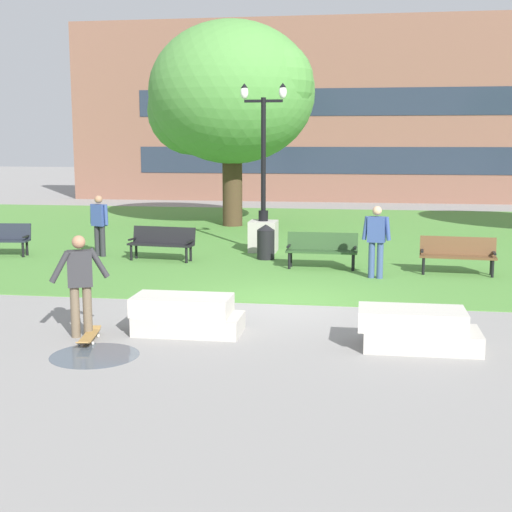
{
  "coord_description": "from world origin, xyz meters",
  "views": [
    {
      "loc": [
        1.65,
        -13.81,
        3.24
      ],
      "look_at": [
        -0.24,
        -1.4,
        1.2
      ],
      "focal_mm": 50.0,
      "sensor_mm": 36.0,
      "label": 1
    }
  ],
  "objects_px": {
    "person_bystander_near_lawn": "(99,222)",
    "park_bench_far_left": "(322,248)",
    "skateboard": "(89,336)",
    "park_bench_far_right": "(162,241)",
    "trash_bin": "(266,242)",
    "person_bystander_far_lawn": "(376,238)",
    "person_skateboarder": "(80,280)",
    "lamp_post_right": "(263,218)",
    "concrete_block_left": "(417,330)",
    "park_bench_near_right": "(458,253)",
    "concrete_block_center": "(186,315)"
  },
  "relations": [
    {
      "from": "concrete_block_left",
      "to": "skateboard",
      "type": "xyz_separation_m",
      "value": [
        -5.26,
        -0.39,
        -0.22
      ]
    },
    {
      "from": "lamp_post_right",
      "to": "person_bystander_far_lawn",
      "type": "xyz_separation_m",
      "value": [
        3.2,
        -3.66,
        -0.02
      ]
    },
    {
      "from": "concrete_block_center",
      "to": "park_bench_far_right",
      "type": "xyz_separation_m",
      "value": [
        -2.44,
        7.05,
        0.23
      ]
    },
    {
      "from": "trash_bin",
      "to": "person_bystander_near_lawn",
      "type": "distance_m",
      "value": 4.7
    },
    {
      "from": "skateboard",
      "to": "park_bench_far_right",
      "type": "height_order",
      "value": "park_bench_far_right"
    },
    {
      "from": "park_bench_near_right",
      "to": "person_bystander_far_lawn",
      "type": "height_order",
      "value": "person_bystander_far_lawn"
    },
    {
      "from": "park_bench_far_left",
      "to": "trash_bin",
      "type": "height_order",
      "value": "trash_bin"
    },
    {
      "from": "person_bystander_near_lawn",
      "to": "park_bench_far_left",
      "type": "bearing_deg",
      "value": -8.72
    },
    {
      "from": "concrete_block_center",
      "to": "skateboard",
      "type": "height_order",
      "value": "concrete_block_center"
    },
    {
      "from": "person_skateboarder",
      "to": "skateboard",
      "type": "bearing_deg",
      "value": -48.57
    },
    {
      "from": "concrete_block_left",
      "to": "person_skateboarder",
      "type": "height_order",
      "value": "person_skateboarder"
    },
    {
      "from": "trash_bin",
      "to": "person_bystander_near_lawn",
      "type": "bearing_deg",
      "value": -177.42
    },
    {
      "from": "lamp_post_right",
      "to": "trash_bin",
      "type": "height_order",
      "value": "lamp_post_right"
    },
    {
      "from": "park_bench_far_left",
      "to": "trash_bin",
      "type": "relative_size",
      "value": 1.89
    },
    {
      "from": "park_bench_near_right",
      "to": "lamp_post_right",
      "type": "distance_m",
      "value": 5.92
    },
    {
      "from": "person_skateboarder",
      "to": "person_bystander_near_lawn",
      "type": "bearing_deg",
      "value": 108.81
    },
    {
      "from": "concrete_block_left",
      "to": "person_bystander_far_lawn",
      "type": "relative_size",
      "value": 1.11
    },
    {
      "from": "park_bench_near_right",
      "to": "lamp_post_right",
      "type": "bearing_deg",
      "value": 151.3
    },
    {
      "from": "park_bench_far_left",
      "to": "trash_bin",
      "type": "xyz_separation_m",
      "value": [
        -1.6,
        1.17,
        -0.04
      ]
    },
    {
      "from": "person_bystander_near_lawn",
      "to": "person_skateboarder",
      "type": "bearing_deg",
      "value": -71.19
    },
    {
      "from": "park_bench_near_right",
      "to": "park_bench_far_right",
      "type": "height_order",
      "value": "same"
    },
    {
      "from": "skateboard",
      "to": "park_bench_near_right",
      "type": "relative_size",
      "value": 0.57
    },
    {
      "from": "person_skateboarder",
      "to": "skateboard",
      "type": "height_order",
      "value": "person_skateboarder"
    },
    {
      "from": "skateboard",
      "to": "park_bench_far_right",
      "type": "xyz_separation_m",
      "value": [
        -1.01,
        7.8,
        0.45
      ]
    },
    {
      "from": "person_bystander_near_lawn",
      "to": "person_bystander_far_lawn",
      "type": "relative_size",
      "value": 1.0
    },
    {
      "from": "park_bench_far_left",
      "to": "lamp_post_right",
      "type": "bearing_deg",
      "value": 126.56
    },
    {
      "from": "concrete_block_center",
      "to": "park_bench_far_right",
      "type": "bearing_deg",
      "value": 109.12
    },
    {
      "from": "person_bystander_far_lawn",
      "to": "concrete_block_center",
      "type": "bearing_deg",
      "value": -121.43
    },
    {
      "from": "concrete_block_center",
      "to": "person_skateboarder",
      "type": "bearing_deg",
      "value": -162.99
    },
    {
      "from": "trash_bin",
      "to": "skateboard",
      "type": "bearing_deg",
      "value": -101.78
    },
    {
      "from": "skateboard",
      "to": "lamp_post_right",
      "type": "height_order",
      "value": "lamp_post_right"
    },
    {
      "from": "concrete_block_left",
      "to": "park_bench_far_left",
      "type": "relative_size",
      "value": 1.04
    },
    {
      "from": "skateboard",
      "to": "trash_bin",
      "type": "xyz_separation_m",
      "value": [
        1.75,
        8.39,
        0.42
      ]
    },
    {
      "from": "concrete_block_center",
      "to": "concrete_block_left",
      "type": "distance_m",
      "value": 3.84
    },
    {
      "from": "concrete_block_center",
      "to": "park_bench_far_left",
      "type": "relative_size",
      "value": 1.02
    },
    {
      "from": "person_bystander_near_lawn",
      "to": "person_bystander_far_lawn",
      "type": "xyz_separation_m",
      "value": [
        7.61,
        -2.11,
        0.0
      ]
    },
    {
      "from": "person_bystander_far_lawn",
      "to": "lamp_post_right",
      "type": "bearing_deg",
      "value": 131.2
    },
    {
      "from": "lamp_post_right",
      "to": "person_bystander_near_lawn",
      "type": "relative_size",
      "value": 2.82
    },
    {
      "from": "park_bench_far_left",
      "to": "trash_bin",
      "type": "distance_m",
      "value": 1.99
    },
    {
      "from": "trash_bin",
      "to": "person_bystander_far_lawn",
      "type": "height_order",
      "value": "person_bystander_far_lawn"
    },
    {
      "from": "concrete_block_left",
      "to": "person_bystander_far_lawn",
      "type": "height_order",
      "value": "person_bystander_far_lawn"
    },
    {
      "from": "skateboard",
      "to": "person_bystander_near_lawn",
      "type": "relative_size",
      "value": 0.61
    },
    {
      "from": "person_skateboarder",
      "to": "park_bench_near_right",
      "type": "bearing_deg",
      "value": 44.04
    },
    {
      "from": "skateboard",
      "to": "lamp_post_right",
      "type": "bearing_deg",
      "value": 81.29
    },
    {
      "from": "concrete_block_center",
      "to": "person_bystander_far_lawn",
      "type": "relative_size",
      "value": 1.08
    },
    {
      "from": "park_bench_near_right",
      "to": "person_bystander_far_lawn",
      "type": "bearing_deg",
      "value": -157.35
    },
    {
      "from": "concrete_block_left",
      "to": "person_skateboarder",
      "type": "bearing_deg",
      "value": -178.54
    },
    {
      "from": "skateboard",
      "to": "park_bench_near_right",
      "type": "distance_m",
      "value": 9.6
    },
    {
      "from": "park_bench_far_right",
      "to": "lamp_post_right",
      "type": "bearing_deg",
      "value": 37.73
    },
    {
      "from": "concrete_block_center",
      "to": "person_bystander_far_lawn",
      "type": "bearing_deg",
      "value": 58.57
    }
  ]
}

